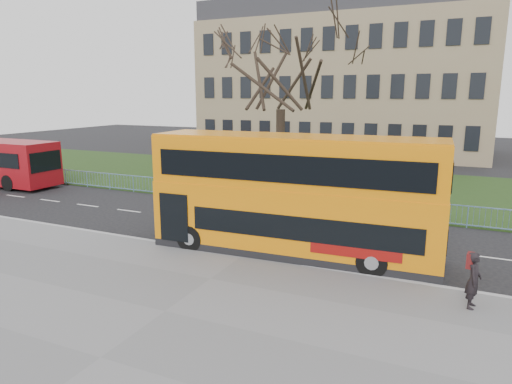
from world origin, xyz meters
TOP-DOWN VIEW (x-y plane):
  - ground at (0.00, 0.00)m, footprint 120.00×120.00m
  - pavement at (0.00, -6.75)m, footprint 80.00×10.50m
  - kerb at (0.00, -1.55)m, footprint 80.00×0.20m
  - grass_verge at (0.00, 14.30)m, footprint 80.00×15.40m
  - guard_railing at (0.00, 6.60)m, footprint 40.00×0.12m
  - bare_tree at (-3.00, 10.00)m, footprint 8.85×8.85m
  - civic_building at (-5.00, 35.00)m, footprint 30.00×15.00m
  - yellow_bus at (1.63, -0.36)m, footprint 11.33×3.20m
  - pedestrian at (8.12, -2.79)m, footprint 0.48×0.67m

SIDE VIEW (x-z plane):
  - ground at x=0.00m, z-range 0.00..0.00m
  - grass_verge at x=0.00m, z-range 0.00..0.08m
  - pavement at x=0.00m, z-range 0.00..0.12m
  - kerb at x=0.00m, z-range 0.00..0.14m
  - guard_railing at x=0.00m, z-range 0.00..1.10m
  - pedestrian at x=8.12m, z-range 0.12..1.83m
  - yellow_bus at x=1.63m, z-range 0.17..4.87m
  - bare_tree at x=-3.00m, z-range 0.08..12.72m
  - civic_building at x=-5.00m, z-range 0.00..14.00m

